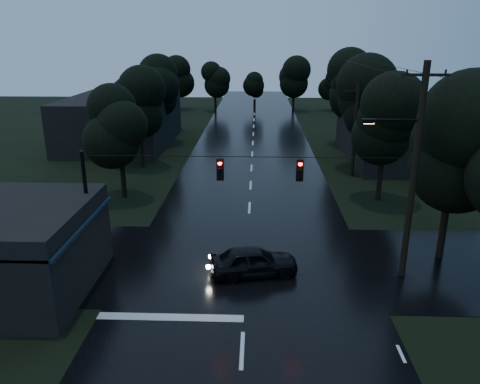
{
  "coord_description": "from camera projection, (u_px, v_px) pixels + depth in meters",
  "views": [
    {
      "loc": [
        0.46,
        -9.38,
        10.93
      ],
      "look_at": [
        -0.42,
        14.33,
        3.02
      ],
      "focal_mm": 35.0,
      "sensor_mm": 36.0,
      "label": 1
    }
  ],
  "objects": [
    {
      "name": "building_far_left",
      "position": [
        122.0,
        119.0,
        49.99
      ],
      "size": [
        10.0,
        16.0,
        5.0
      ],
      "primitive_type": "cube",
      "color": "black",
      "rests_on": "ground"
    },
    {
      "name": "utility_pole_far",
      "position": [
        355.0,
        129.0,
        37.39
      ],
      "size": [
        2.0,
        0.3,
        7.5
      ],
      "color": "black",
      "rests_on": "ground"
    },
    {
      "name": "car",
      "position": [
        254.0,
        261.0,
        22.36
      ],
      "size": [
        4.46,
        2.5,
        1.44
      ],
      "primitive_type": "imported",
      "rotation": [
        0.0,
        0.0,
        1.77
      ],
      "color": "black",
      "rests_on": "ground"
    },
    {
      "name": "tree_left_a",
      "position": [
        119.0,
        124.0,
        31.88
      ],
      "size": [
        3.92,
        3.92,
        8.26
      ],
      "color": "black",
      "rests_on": "ground"
    },
    {
      "name": "tree_corner_near",
      "position": [
        456.0,
        145.0,
        22.44
      ],
      "size": [
        4.48,
        4.48,
        9.44
      ],
      "color": "black",
      "rests_on": "ground"
    },
    {
      "name": "utility_pole_main",
      "position": [
        412.0,
        170.0,
        20.87
      ],
      "size": [
        3.5,
        0.3,
        10.0
      ],
      "color": "black",
      "rests_on": "ground"
    },
    {
      "name": "building_far_right",
      "position": [
        403.0,
        135.0,
        43.41
      ],
      "size": [
        10.0,
        14.0,
        4.4
      ],
      "primitive_type": "cube",
      "color": "black",
      "rests_on": "ground"
    },
    {
      "name": "span_signals",
      "position": [
        259.0,
        169.0,
        21.11
      ],
      "size": [
        15.0,
        0.37,
        1.12
      ],
      "color": "black",
      "rests_on": "ground"
    },
    {
      "name": "main_road",
      "position": [
        252.0,
        168.0,
        40.81
      ],
      "size": [
        12.0,
        120.0,
        0.02
      ],
      "primitive_type": "cube",
      "color": "black",
      "rests_on": "ground"
    },
    {
      "name": "cross_street",
      "position": [
        247.0,
        263.0,
        23.74
      ],
      "size": [
        60.0,
        9.0,
        0.02
      ],
      "primitive_type": "cube",
      "color": "black",
      "rests_on": "ground"
    },
    {
      "name": "tree_left_b",
      "position": [
        138.0,
        103.0,
        39.37
      ],
      "size": [
        4.2,
        4.2,
        8.85
      ],
      "color": "black",
      "rests_on": "ground"
    },
    {
      "name": "anchor_pole_left",
      "position": [
        88.0,
        213.0,
        22.11
      ],
      "size": [
        0.18,
        0.18,
        6.0
      ],
      "primitive_type": "cylinder",
      "color": "black",
      "rests_on": "ground"
    },
    {
      "name": "tree_right_b",
      "position": [
        368.0,
        99.0,
        38.57
      ],
      "size": [
        4.48,
        4.48,
        9.44
      ],
      "color": "black",
      "rests_on": "ground"
    },
    {
      "name": "tree_right_c",
      "position": [
        353.0,
        83.0,
        47.91
      ],
      "size": [
        4.76,
        4.76,
        10.03
      ],
      "color": "black",
      "rests_on": "ground"
    },
    {
      "name": "tree_left_c",
      "position": [
        156.0,
        86.0,
        48.75
      ],
      "size": [
        4.48,
        4.48,
        9.44
      ],
      "color": "black",
      "rests_on": "ground"
    },
    {
      "name": "tree_right_a",
      "position": [
        385.0,
        120.0,
        31.13
      ],
      "size": [
        4.2,
        4.2,
        8.85
      ],
      "color": "black",
      "rests_on": "ground"
    }
  ]
}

